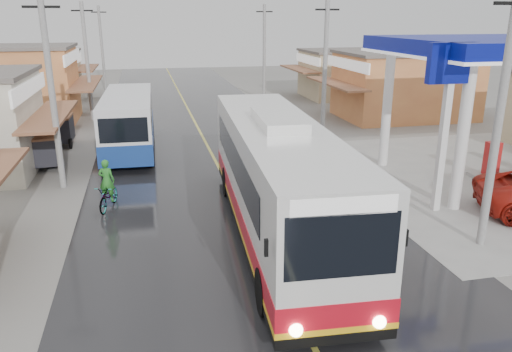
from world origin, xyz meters
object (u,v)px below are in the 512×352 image
Objects in this scene: coach_bus at (277,179)px; second_bus at (129,121)px; cyclist at (108,193)px; tricycle_far at (60,129)px; tricycle_near at (45,149)px.

coach_bus is 13.22m from second_bus.
second_bus is at bearing 101.23° from cyclist.
cyclist reaches higher than tricycle_far.
second_bus reaches higher than tricycle_far.
second_bus is 4.14× the size of tricycle_far.
second_bus is 4.63m from tricycle_near.
coach_bus is at bearing -58.38° from tricycle_far.
tricycle_near is (-3.93, -2.35, -0.72)m from second_bus.
cyclist is (-0.68, -8.60, -1.00)m from second_bus.
coach_bus is at bearing -57.29° from tricycle_near.
tricycle_far reaches higher than tricycle_near.
coach_bus is 6.09× the size of tricycle_near.
tricycle_far is (-3.90, 2.19, -0.68)m from second_bus.
coach_bus is 16.98m from tricycle_far.
coach_bus is at bearing -66.55° from second_bus.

